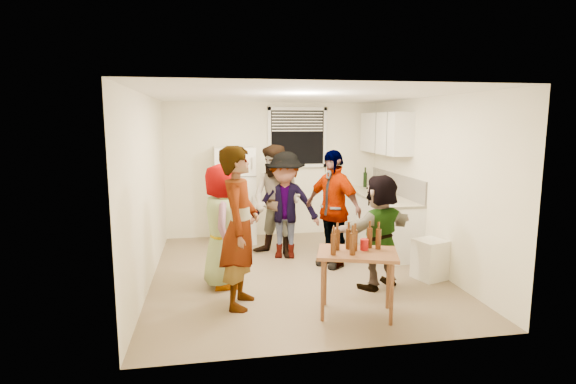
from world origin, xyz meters
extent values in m
cube|color=white|center=(-0.75, 1.88, 0.85)|extent=(0.70, 0.70, 1.70)
cube|color=white|center=(1.70, 1.15, 0.43)|extent=(0.60, 2.20, 0.86)
cube|color=beige|center=(1.70, 1.15, 0.88)|extent=(0.64, 2.22, 0.04)
cube|color=#B0A9A1|center=(1.99, 1.15, 1.08)|extent=(0.03, 2.20, 0.36)
cube|color=white|center=(1.83, 1.35, 1.95)|extent=(0.34, 1.60, 0.70)
cylinder|color=white|center=(1.68, 0.99, 0.90)|extent=(0.11, 0.11, 0.23)
cylinder|color=black|center=(1.75, 2.08, 0.90)|extent=(0.07, 0.07, 0.28)
cylinder|color=#47230C|center=(1.60, 0.69, 0.90)|extent=(0.05, 0.05, 0.20)
cylinder|color=blue|center=(1.59, 0.38, 0.90)|extent=(0.10, 0.10, 0.13)
cube|color=gold|center=(1.92, 1.71, 0.97)|extent=(0.02, 0.16, 0.14)
cube|color=white|center=(1.77, -0.56, 0.25)|extent=(0.47, 0.47, 0.55)
cylinder|color=#47230C|center=(0.31, -1.61, 0.73)|extent=(0.06, 0.06, 0.24)
cylinder|color=#9E100E|center=(0.50, -1.45, 0.73)|extent=(0.09, 0.09, 0.12)
imported|color=#959595|center=(-1.04, -0.33, 0.00)|extent=(1.65, 0.86, 0.51)
imported|color=#141933|center=(-0.86, -1.02, 0.00)|extent=(1.99, 1.15, 0.45)
imported|color=brown|center=(-0.15, 0.84, 0.00)|extent=(1.82, 1.93, 0.68)
imported|color=#3A393E|center=(-0.03, 0.77, 0.00)|extent=(1.49, 1.91, 0.63)
imported|color=black|center=(0.60, 0.24, 0.00)|extent=(2.02, 1.82, 0.43)
imported|color=#F48348|center=(0.97, -0.72, 0.00)|extent=(1.90, 1.95, 0.44)
camera|label=1|loc=(-1.17, -6.08, 2.15)|focal=28.00mm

